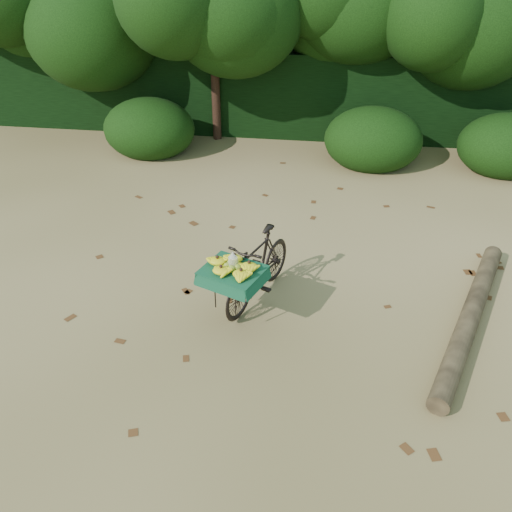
# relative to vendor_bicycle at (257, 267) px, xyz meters

# --- Properties ---
(ground) EXTENTS (80.00, 80.00, 0.00)m
(ground) POSITION_rel_vendor_bicycle_xyz_m (0.13, 0.41, -0.48)
(ground) COLOR tan
(ground) RESTS_ON ground
(vendor_bicycle) EXTENTS (1.13, 1.75, 0.95)m
(vendor_bicycle) POSITION_rel_vendor_bicycle_xyz_m (0.00, 0.00, 0.00)
(vendor_bicycle) COLOR black
(vendor_bicycle) RESTS_ON ground
(fallen_log) EXTENTS (1.42, 3.13, 0.24)m
(fallen_log) POSITION_rel_vendor_bicycle_xyz_m (2.63, -0.15, -0.37)
(fallen_log) COLOR brown
(fallen_log) RESTS_ON ground
(hedge_backdrop) EXTENTS (26.00, 1.80, 1.80)m
(hedge_backdrop) POSITION_rel_vendor_bicycle_xyz_m (0.13, 6.71, 0.42)
(hedge_backdrop) COLOR black
(hedge_backdrop) RESTS_ON ground
(tree_row) EXTENTS (14.50, 2.00, 4.00)m
(tree_row) POSITION_rel_vendor_bicycle_xyz_m (-0.52, 5.91, 1.52)
(tree_row) COLOR black
(tree_row) RESTS_ON ground
(bush_clumps) EXTENTS (8.80, 1.70, 0.90)m
(bush_clumps) POSITION_rel_vendor_bicycle_xyz_m (0.63, 4.71, -0.03)
(bush_clumps) COLOR black
(bush_clumps) RESTS_ON ground
(leaf_litter) EXTENTS (7.00, 7.30, 0.01)m
(leaf_litter) POSITION_rel_vendor_bicycle_xyz_m (0.13, 1.06, -0.48)
(leaf_litter) COLOR #522F15
(leaf_litter) RESTS_ON ground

